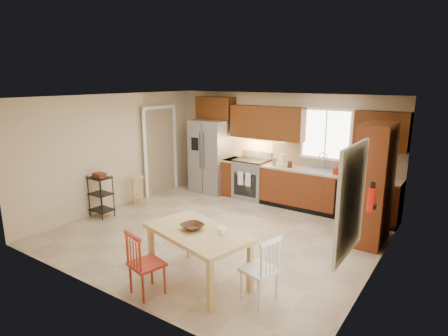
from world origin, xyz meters
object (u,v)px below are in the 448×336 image
utility_cart (101,196)px  refrigerator (211,156)px  soap_bottle (336,170)px  dining_table (198,256)px  table_jar (221,232)px  chair_red (147,263)px  bar_stool (137,190)px  range_stove (252,179)px  chair_white (259,269)px  pantry (374,184)px  fire_extinguisher (372,200)px  table_bowl (192,229)px

utility_cart → refrigerator: bearing=75.4°
soap_bottle → dining_table: bearing=-101.5°
refrigerator → table_jar: bearing=-52.1°
refrigerator → table_jar: (2.78, -3.57, -0.13)m
refrigerator → chair_red: size_ratio=2.03×
bar_stool → chair_red: bearing=-58.9°
table_jar → bar_stool: (-3.54, 1.75, -0.45)m
refrigerator → range_stove: 1.24m
dining_table → utility_cart: (-3.24, 0.88, 0.07)m
chair_white → utility_cart: 4.27m
pantry → chair_white: size_ratio=2.35×
fire_extinguisher → table_jar: (-1.55, -1.60, -0.32)m
range_stove → utility_cart: (-1.95, -2.84, -0.02)m
refrigerator → utility_cart: (-0.80, -2.78, -0.47)m
bar_stool → utility_cart: 0.97m
dining_table → utility_cart: 3.36m
fire_extinguisher → table_jar: 2.25m
table_jar → pantry: bearing=62.9°
soap_bottle → pantry: size_ratio=0.09×
chair_white → utility_cart: chair_white is taller
fire_extinguisher → table_bowl: size_ratio=1.17×
bar_stool → fire_extinguisher: bearing=-19.5°
range_stove → chair_red: range_stove is taller
range_stove → utility_cart: size_ratio=1.04×
refrigerator → table_bowl: 4.36m
pantry → refrigerator: bearing=167.4°
table_jar → fire_extinguisher: bearing=45.7°
bar_stool → utility_cart: utility_cart is taller
dining_table → pantry: bearing=72.2°
soap_bottle → chair_red: size_ratio=0.21×
chair_red → bar_stool: (-2.86, 2.50, -0.12)m
refrigerator → pantry: 4.23m
fire_extinguisher → dining_table: 2.64m
pantry → dining_table: (-1.69, -2.74, -0.68)m
range_stove → dining_table: range_stove is taller
table_jar → bar_stool: size_ratio=0.19×
range_stove → utility_cart: range_stove is taller
chair_white → table_bowl: (-1.05, -0.05, 0.30)m
chair_red → chair_white: (1.30, 0.70, 0.00)m
pantry → bar_stool: (-4.89, -0.89, -0.72)m
pantry → dining_table: pantry is taller
fire_extinguisher → chair_red: fire_extinguisher is taller
dining_table → bar_stool: size_ratio=2.32×
chair_red → chair_white: 1.48m
fire_extinguisher → bar_stool: bearing=178.2°
refrigerator → dining_table: size_ratio=1.19×
refrigerator → range_stove: refrigerator is taller
pantry → chair_white: 2.85m
range_stove → fire_extinguisher: size_ratio=2.56×
refrigerator → range_stove: bearing=3.0°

